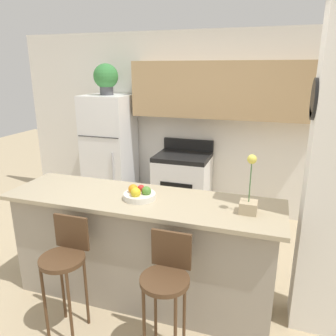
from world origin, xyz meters
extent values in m
plane|color=tan|center=(0.00, 0.00, 0.00)|extent=(14.00, 14.00, 0.00)
cube|color=white|center=(0.00, 2.18, 1.27)|extent=(5.60, 0.06, 2.55)
cube|color=tan|center=(0.39, 1.99, 1.78)|extent=(2.53, 0.32, 0.73)
cube|color=white|center=(-0.13, 2.01, 1.56)|extent=(0.76, 0.28, 0.12)
cube|color=white|center=(1.47, 0.15, 1.27)|extent=(0.36, 0.32, 2.55)
cylinder|color=black|center=(1.28, 0.15, 1.84)|extent=(0.02, 0.29, 0.29)
cylinder|color=white|center=(1.27, 0.15, 1.84)|extent=(0.01, 0.26, 0.26)
cube|color=gray|center=(0.00, 0.00, 0.48)|extent=(2.28, 0.57, 0.95)
cube|color=tan|center=(0.00, 0.00, 0.97)|extent=(2.40, 0.69, 0.03)
cube|color=white|center=(-1.25, 1.80, 0.58)|extent=(0.65, 0.63, 1.15)
cube|color=white|center=(-1.25, 1.80, 1.42)|extent=(0.65, 0.63, 0.54)
cube|color=#333333|center=(-1.25, 1.49, 1.15)|extent=(0.62, 0.01, 0.01)
cylinder|color=#B2B2B7|center=(-1.04, 1.48, 0.63)|extent=(0.02, 0.02, 0.63)
cube|color=white|center=(-0.13, 1.81, 0.43)|extent=(0.74, 0.63, 0.85)
cube|color=black|center=(-0.13, 1.81, 0.88)|extent=(0.74, 0.63, 0.06)
cube|color=black|center=(-0.13, 2.11, 0.99)|extent=(0.74, 0.04, 0.16)
cube|color=black|center=(-0.13, 1.49, 0.47)|extent=(0.44, 0.01, 0.27)
cylinder|color=#4C331E|center=(-0.41, -0.58, 0.66)|extent=(0.35, 0.35, 0.03)
cube|color=#4C331E|center=(-0.41, -0.44, 0.81)|extent=(0.30, 0.02, 0.28)
cylinder|color=#4C331E|center=(-0.53, -0.70, 0.32)|extent=(0.02, 0.02, 0.64)
cylinder|color=#4C331E|center=(-0.30, -0.70, 0.32)|extent=(0.02, 0.02, 0.64)
cylinder|color=#4C331E|center=(-0.53, -0.47, 0.32)|extent=(0.02, 0.02, 0.64)
cylinder|color=#4C331E|center=(-0.30, -0.47, 0.32)|extent=(0.02, 0.02, 0.64)
cylinder|color=#4C331E|center=(0.41, -0.58, 0.66)|extent=(0.35, 0.35, 0.03)
cube|color=#4C331E|center=(0.41, -0.44, 0.81)|extent=(0.30, 0.02, 0.28)
cylinder|color=#4C331E|center=(0.30, -0.70, 0.32)|extent=(0.02, 0.02, 0.64)
cylinder|color=#4C331E|center=(0.53, -0.70, 0.32)|extent=(0.02, 0.02, 0.64)
cylinder|color=#4C331E|center=(0.30, -0.47, 0.32)|extent=(0.02, 0.02, 0.64)
cylinder|color=#4C331E|center=(0.53, -0.47, 0.32)|extent=(0.02, 0.02, 0.64)
cylinder|color=#4C4C51|center=(-1.25, 1.80, 1.75)|extent=(0.19, 0.19, 0.13)
sphere|color=#387F3D|center=(-1.25, 1.80, 1.95)|extent=(0.34, 0.34, 0.34)
cube|color=tan|center=(0.90, -0.02, 1.04)|extent=(0.13, 0.13, 0.09)
cylinder|color=#386633|center=(0.90, -0.02, 1.24)|extent=(0.01, 0.01, 0.31)
sphere|color=#DBCC4C|center=(0.90, -0.02, 1.42)|extent=(0.07, 0.07, 0.07)
cylinder|color=silver|center=(0.00, -0.02, 1.01)|extent=(0.27, 0.27, 0.05)
sphere|color=#4C7F2D|center=(0.06, -0.02, 1.07)|extent=(0.08, 0.08, 0.08)
sphere|color=red|center=(-0.01, 0.04, 1.06)|extent=(0.06, 0.06, 0.06)
sphere|color=orange|center=(-0.06, -0.01, 1.07)|extent=(0.08, 0.08, 0.08)
sphere|color=gold|center=(-0.01, -0.08, 1.07)|extent=(0.09, 0.09, 0.09)
cylinder|color=black|center=(-0.71, 1.59, 0.19)|extent=(0.28, 0.28, 0.38)
camera|label=1|loc=(1.03, -2.40, 2.05)|focal=35.00mm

